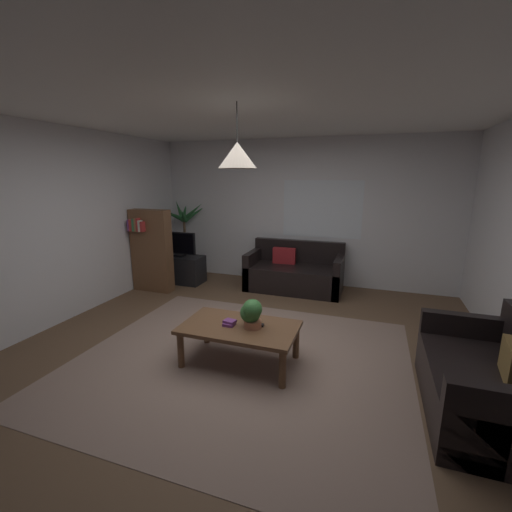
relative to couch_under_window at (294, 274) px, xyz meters
name	(u,v)px	position (x,y,z in m)	size (l,w,h in m)	color
floor	(247,353)	(0.00, -2.33, -0.29)	(5.34, 5.59, 0.02)	brown
rug	(241,360)	(0.00, -2.53, -0.27)	(3.47, 3.08, 0.01)	gray
wall_back	(302,213)	(0.00, 0.49, 1.02)	(5.46, 0.06, 2.59)	silver
wall_left	(52,227)	(-2.70, -2.33, 1.02)	(0.06, 5.59, 2.59)	silver
ceiling	(246,105)	(0.00, -2.33, 2.33)	(5.34, 5.59, 0.02)	white
window_pane	(322,209)	(0.36, 0.46, 1.10)	(1.38, 0.01, 1.00)	white
couch_under_window	(294,274)	(0.00, 0.00, 0.00)	(1.63, 0.80, 0.82)	black
couch_right_side	(486,386)	(2.20, -2.68, 0.00)	(0.80, 1.37, 0.82)	black
coffee_table	(240,331)	(0.00, -2.56, 0.09)	(1.20, 0.69, 0.42)	brown
book_on_table_0	(229,324)	(-0.11, -2.59, 0.16)	(0.11, 0.12, 0.03)	#72387F
book_on_table_1	(230,321)	(-0.10, -2.58, 0.19)	(0.12, 0.09, 0.02)	#72387F
remote_on_table_0	(256,325)	(0.16, -2.51, 0.16)	(0.05, 0.16, 0.02)	black
remote_on_table_1	(250,324)	(0.09, -2.50, 0.16)	(0.05, 0.16, 0.02)	black
potted_plant_on_table	(251,313)	(0.13, -2.56, 0.31)	(0.24, 0.23, 0.31)	#B77051
tv_stand	(180,269)	(-2.12, -0.29, -0.03)	(0.90, 0.44, 0.50)	black
tv	(178,244)	(-2.12, -0.31, 0.45)	(0.71, 0.16, 0.45)	black
potted_palm_corner	(185,240)	(-2.28, 0.20, 0.44)	(0.96, 0.75, 1.50)	beige
bookshelf_corner	(151,250)	(-2.31, -0.84, 0.44)	(0.70, 0.31, 1.40)	brown
pendant_lamp	(238,155)	(0.00, -2.56, 1.85)	(0.36, 0.36, 0.58)	black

